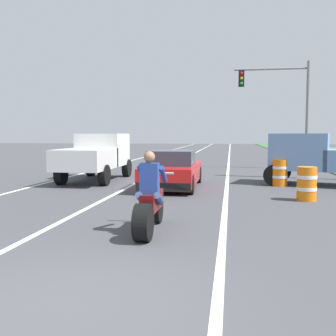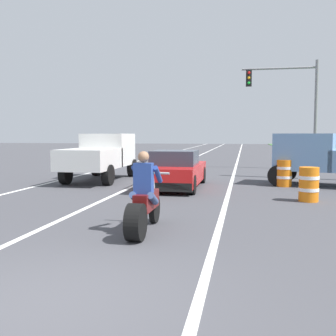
% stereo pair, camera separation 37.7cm
% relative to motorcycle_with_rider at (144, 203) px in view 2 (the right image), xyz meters
% --- Properties ---
extents(ground_plane, '(160.00, 160.00, 0.00)m').
position_rel_motorcycle_with_rider_xyz_m(ground_plane, '(-0.37, -3.41, -0.59)').
color(ground_plane, '#424247').
extents(lane_stripe_left_solid, '(0.14, 120.00, 0.01)m').
position_rel_motorcycle_with_rider_xyz_m(lane_stripe_left_solid, '(-5.77, 16.59, -0.59)').
color(lane_stripe_left_solid, white).
rests_on(lane_stripe_left_solid, ground).
extents(lane_stripe_right_solid, '(0.14, 120.00, 0.01)m').
position_rel_motorcycle_with_rider_xyz_m(lane_stripe_right_solid, '(1.43, 16.59, -0.59)').
color(lane_stripe_right_solid, white).
rests_on(lane_stripe_right_solid, ground).
extents(lane_stripe_centre_dashed, '(0.14, 120.00, 0.01)m').
position_rel_motorcycle_with_rider_xyz_m(lane_stripe_centre_dashed, '(-2.17, 16.59, -0.59)').
color(lane_stripe_centre_dashed, white).
rests_on(lane_stripe_centre_dashed, ground).
extents(motorcycle_with_rider, '(0.70, 2.21, 1.62)m').
position_rel_motorcycle_with_rider_xyz_m(motorcycle_with_rider, '(0.00, 0.00, 0.00)').
color(motorcycle_with_rider, black).
rests_on(motorcycle_with_rider, ground).
extents(sports_car_red, '(1.84, 4.30, 1.37)m').
position_rel_motorcycle_with_rider_xyz_m(sports_car_red, '(-0.54, 6.77, 0.04)').
color(sports_car_red, red).
rests_on(sports_car_red, ground).
extents(pickup_truck_left_lane_white, '(2.02, 4.80, 1.98)m').
position_rel_motorcycle_with_rider_xyz_m(pickup_truck_left_lane_white, '(-4.05, 8.59, 0.51)').
color(pickup_truck_left_lane_white, silver).
rests_on(pickup_truck_left_lane_white, ground).
extents(pickup_truck_right_shoulder_light_blue, '(5.14, 3.14, 1.98)m').
position_rel_motorcycle_with_rider_xyz_m(pickup_truck_right_shoulder_light_blue, '(5.11, 8.36, 0.51)').
color(pickup_truck_right_shoulder_light_blue, '#6B93C6').
rests_on(pickup_truck_right_shoulder_light_blue, ground).
extents(traffic_light_mast_near, '(4.13, 0.34, 6.00)m').
position_rel_motorcycle_with_rider_xyz_m(traffic_light_mast_near, '(4.51, 15.77, 3.37)').
color(traffic_light_mast_near, gray).
rests_on(traffic_light_mast_near, ground).
extents(construction_barrel_nearest, '(0.58, 0.58, 1.00)m').
position_rel_motorcycle_with_rider_xyz_m(construction_barrel_nearest, '(3.78, 4.56, -0.09)').
color(construction_barrel_nearest, orange).
rests_on(construction_barrel_nearest, ground).
extents(construction_barrel_mid, '(0.58, 0.58, 1.00)m').
position_rel_motorcycle_with_rider_xyz_m(construction_barrel_mid, '(3.40, 7.93, -0.09)').
color(construction_barrel_mid, orange).
rests_on(construction_barrel_mid, ground).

